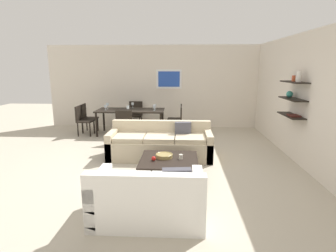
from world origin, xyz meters
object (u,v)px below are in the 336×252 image
object	(u,v)px
wine_glass_left_far	(107,105)
wine_glass_left_near	(105,106)
coffee_table	(169,169)
wine_glass_right_far	(155,106)
dining_chair_left_near	(83,118)
dining_table	(131,112)
dining_chair_right_near	(177,119)
dining_chair_foot	(125,123)
wine_glass_head	(133,104)
sofa_beige	(161,144)
candle_jar	(181,157)
decorative_bowl	(164,156)
dining_chair_right_far	(177,117)
wine_glass_foot	(128,107)
wine_glass_right_near	(154,107)
apple_on_coffee_table	(154,158)
dining_chair_left_far	(87,116)
dining_chair_head	(135,113)
loveseat_white	(149,199)

from	to	relation	value
wine_glass_left_far	wine_glass_left_near	distance (m)	0.22
coffee_table	wine_glass_left_near	bearing A→B (deg)	122.49
wine_glass_right_far	dining_chair_left_near	bearing A→B (deg)	-171.81
dining_table	dining_chair_right_near	world-z (taller)	dining_chair_right_near
dining_table	dining_chair_foot	bearing A→B (deg)	-90.00
wine_glass_head	wine_glass_left_far	bearing A→B (deg)	-159.53
sofa_beige	wine_glass_left_near	world-z (taller)	wine_glass_left_near
wine_glass_left_far	candle_jar	bearing A→B (deg)	-56.61
decorative_bowl	dining_chair_right_far	xyz separation A→B (m)	(0.18, 3.44, 0.09)
sofa_beige	wine_glass_foot	bearing A→B (deg)	121.91
wine_glass_left_far	wine_glass_right_near	world-z (taller)	wine_glass_left_far
decorative_bowl	dining_chair_foot	size ratio (longest dim) A/B	0.36
dining_chair_right_near	wine_glass_right_near	distance (m)	0.77
decorative_bowl	dining_chair_left_near	world-z (taller)	dining_chair_left_near
apple_on_coffee_table	wine_glass_right_far	world-z (taller)	wine_glass_right_far
decorative_bowl	dining_chair_foot	bearing A→B (deg)	117.07
wine_glass_right_far	wine_glass_left_near	world-z (taller)	wine_glass_left_near
dining_chair_left_near	apple_on_coffee_table	bearing A→B (deg)	-52.73
dining_chair_foot	wine_glass_right_near	size ratio (longest dim) A/B	5.33
dining_chair_left_far	dining_chair_left_near	world-z (taller)	same
wine_glass_right_far	wine_glass_left_near	size ratio (longest dim) A/B	0.98
sofa_beige	dining_chair_right_near	distance (m)	1.94
dining_chair_head	wine_glass_left_far	world-z (taller)	wine_glass_left_far
apple_on_coffee_table	dining_chair_head	bearing A→B (deg)	103.81
sofa_beige	wine_glass_right_far	size ratio (longest dim) A/B	15.36
decorative_bowl	dining_chair_right_far	bearing A→B (deg)	87.00
apple_on_coffee_table	wine_glass_right_near	xyz separation A→B (m)	(-0.32, 3.31, 0.44)
dining_chair_head	wine_glass_right_far	size ratio (longest dim) A/B	5.91
sofa_beige	wine_glass_right_near	distance (m)	2.09
loveseat_white	wine_glass_left_far	xyz separation A→B (m)	(-1.84, 4.78, 0.59)
dining_chair_right_near	dining_chair_left_far	bearing A→B (deg)	171.99
apple_on_coffee_table	dining_chair_foot	bearing A→B (deg)	112.15
dining_chair_head	wine_glass_right_far	distance (m)	1.09
sofa_beige	wine_glass_head	xyz separation A→B (m)	(-1.07, 2.47, 0.58)
coffee_table	candle_jar	distance (m)	0.32
dining_chair_left_near	wine_glass_right_far	bearing A→B (deg)	8.19
dining_table	dining_chair_left_far	world-z (taller)	dining_chair_left_far
dining_chair_left_far	wine_glass_foot	bearing A→B (deg)	-22.33
coffee_table	wine_glass_left_near	xyz separation A→B (m)	(-2.04, 3.21, 0.67)
candle_jar	dining_chair_left_near	distance (m)	4.28
candle_jar	wine_glass_head	bearing A→B (deg)	112.51
dining_chair_foot	wine_glass_right_near	world-z (taller)	wine_glass_right_near
coffee_table	apple_on_coffee_table	xyz separation A→B (m)	(-0.27, -0.11, 0.23)
dining_table	dining_chair_foot	world-z (taller)	dining_chair_foot
dining_chair_right_far	dining_chair_head	bearing A→B (deg)	155.22
dining_table	wine_glass_left_far	world-z (taller)	wine_glass_left_far
dining_chair_right_far	wine_glass_left_far	size ratio (longest dim) A/B	4.79
dining_chair_right_near	wine_glass_right_far	bearing A→B (deg)	155.74
decorative_bowl	dining_chair_left_far	size ratio (longest dim) A/B	0.36
dining_table	dining_chair_head	size ratio (longest dim) A/B	2.27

